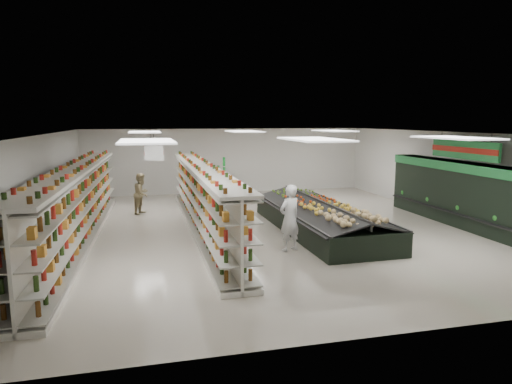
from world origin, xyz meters
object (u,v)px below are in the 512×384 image
object	(u,v)px
produce_island	(319,217)
soda_endcap	(211,181)
shopper_main	(290,218)
gondola_left	(77,208)
gondola_center	(203,201)
shopper_background	(142,194)

from	to	relation	value
produce_island	soda_endcap	bearing A→B (deg)	111.07
produce_island	shopper_main	world-z (taller)	shopper_main
soda_endcap	produce_island	bearing A→B (deg)	-68.93
soda_endcap	gondola_left	bearing A→B (deg)	-128.43
gondola_left	gondola_center	distance (m)	3.90
shopper_background	produce_island	bearing A→B (deg)	-98.26
gondola_left	shopper_main	size ratio (longest dim) A/B	6.88
shopper_background	soda_endcap	bearing A→B (deg)	-22.66
gondola_center	shopper_main	world-z (taller)	gondola_center
shopper_background	shopper_main	bearing A→B (deg)	-118.76
gondola_center	soda_endcap	size ratio (longest dim) A/B	6.84
soda_endcap	shopper_main	distance (m)	8.78
gondola_left	soda_endcap	size ratio (longest dim) A/B	7.20
gondola_left	soda_endcap	xyz separation A→B (m)	(4.95, 6.24, -0.16)
gondola_center	shopper_main	distance (m)	3.70
produce_island	shopper_main	distance (m)	2.65
soda_endcap	shopper_background	distance (m)	3.95
produce_island	soda_endcap	distance (m)	7.24
gondola_center	shopper_main	size ratio (longest dim) A/B	6.54
gondola_center	soda_endcap	bearing A→B (deg)	78.70
soda_endcap	shopper_background	bearing A→B (deg)	-141.35
gondola_left	produce_island	xyz separation A→B (m)	(7.55, -0.50, -0.55)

